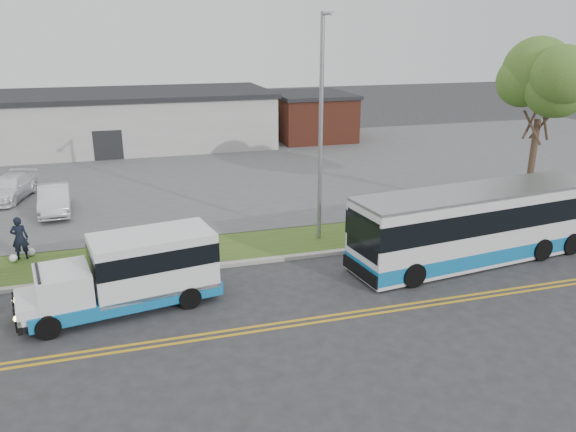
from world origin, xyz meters
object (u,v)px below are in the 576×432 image
object	(u,v)px
tree_east	(542,91)
parked_car_a	(55,199)
parked_car_b	(9,188)
shuttle_bus	(135,270)
transit_bus	(476,225)
streetlight_near	(321,123)
pedestrian	(20,238)

from	to	relation	value
tree_east	parked_car_a	world-z (taller)	tree_east
parked_car_b	shuttle_bus	bearing A→B (deg)	-52.26
tree_east	transit_bus	distance (m)	8.45
tree_east	streetlight_near	distance (m)	11.05
pedestrian	parked_car_a	world-z (taller)	pedestrian
transit_bus	parked_car_a	distance (m)	20.20
parked_car_a	shuttle_bus	bearing A→B (deg)	-76.47
shuttle_bus	parked_car_b	xyz separation A→B (m)	(-6.15, 14.60, -0.58)
streetlight_near	transit_bus	distance (m)	7.49
streetlight_near	transit_bus	xyz separation A→B (m)	(5.27, -3.78, -3.74)
shuttle_bus	pedestrian	bearing A→B (deg)	119.11
transit_bus	parked_car_b	bearing A→B (deg)	136.44
streetlight_near	parked_car_a	bearing A→B (deg)	147.35
parked_car_b	streetlight_near	bearing A→B (deg)	-21.91
tree_east	shuttle_bus	bearing A→B (deg)	-167.22
transit_bus	shuttle_bus	bearing A→B (deg)	174.03
tree_east	parked_car_b	xyz separation A→B (m)	(-25.12, 10.30, -5.46)
transit_bus	parked_car_a	bearing A→B (deg)	139.34
streetlight_near	transit_bus	bearing A→B (deg)	-35.66
shuttle_bus	parked_car_a	distance (m)	11.98
streetlight_near	pedestrian	size ratio (longest dim) A/B	5.33
streetlight_near	parked_car_a	size ratio (longest dim) A/B	2.26
transit_bus	streetlight_near	bearing A→B (deg)	137.29
transit_bus	parked_car_b	size ratio (longest dim) A/B	2.46
tree_east	shuttle_bus	world-z (taller)	tree_east
parked_car_b	tree_east	bearing A→B (deg)	-7.38
tree_east	pedestrian	world-z (taller)	tree_east
tree_east	parked_car_a	bearing A→B (deg)	162.47
pedestrian	parked_car_b	bearing A→B (deg)	-78.73
streetlight_near	parked_car_a	distance (m)	14.40
streetlight_near	tree_east	bearing A→B (deg)	1.42
streetlight_near	parked_car_b	size ratio (longest dim) A/B	2.15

